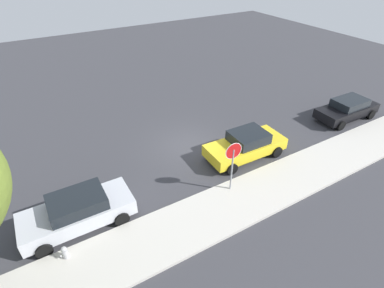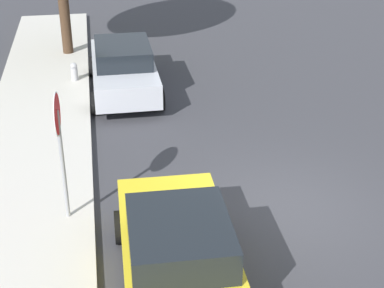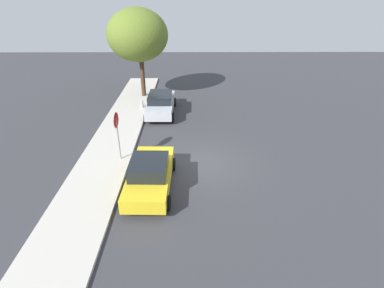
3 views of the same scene
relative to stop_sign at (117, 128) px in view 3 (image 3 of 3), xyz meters
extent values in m
plane|color=#38383D|center=(-0.26, -4.39, -1.94)|extent=(60.00, 60.00, 0.00)
cube|color=beige|center=(-0.26, 0.87, -1.87)|extent=(32.00, 2.74, 0.14)
cylinder|color=gray|center=(0.00, 0.00, -0.71)|extent=(0.08, 0.08, 2.45)
cylinder|color=white|center=(0.00, 0.00, 0.44)|extent=(0.83, 0.08, 0.83)
cylinder|color=red|center=(0.00, 0.00, 0.44)|extent=(0.78, 0.08, 0.78)
cube|color=yellow|center=(-2.39, -1.88, -1.32)|extent=(4.55, 1.94, 0.64)
cube|color=black|center=(-2.54, -1.88, -0.71)|extent=(1.98, 1.66, 0.57)
cylinder|color=black|center=(-0.84, -1.00, -1.62)|extent=(0.64, 0.23, 0.64)
cylinder|color=black|center=(-0.88, -2.84, -1.62)|extent=(0.64, 0.23, 0.64)
cylinder|color=black|center=(-3.91, -0.93, -1.62)|extent=(0.64, 0.23, 0.64)
cylinder|color=black|center=(-3.95, -2.77, -1.62)|extent=(0.64, 0.23, 0.64)
cube|color=silver|center=(6.76, -1.57, -1.28)|extent=(4.55, 1.83, 0.70)
cube|color=black|center=(6.67, -1.57, -0.67)|extent=(2.23, 1.61, 0.54)
cylinder|color=black|center=(8.30, -0.66, -1.62)|extent=(0.64, 0.22, 0.64)
cylinder|color=black|center=(8.30, -2.48, -1.62)|extent=(0.64, 0.22, 0.64)
cylinder|color=black|center=(5.21, -0.66, -1.62)|extent=(0.64, 0.22, 0.64)
cylinder|color=black|center=(5.21, -2.49, -1.62)|extent=(0.64, 0.22, 0.64)
cylinder|color=#422D1E|center=(10.45, 0.18, -0.24)|extent=(0.36, 0.36, 3.39)
ellipsoid|color=olive|center=(10.47, 0.32, 3.03)|extent=(4.70, 4.70, 4.00)
cylinder|color=#A5A5A8|center=(7.63, -0.07, -1.66)|extent=(0.22, 0.22, 0.55)
sphere|color=#A5A5A8|center=(7.63, -0.07, -1.33)|extent=(0.21, 0.21, 0.21)
cylinder|color=#A5A5A8|center=(7.78, -0.07, -1.61)|extent=(0.08, 0.09, 0.09)
camera|label=1|loc=(7.04, 8.34, 8.17)|focal=28.00mm
camera|label=2|loc=(-10.10, -0.79, 4.88)|focal=55.00mm
camera|label=3|loc=(-13.79, -3.73, 6.38)|focal=28.00mm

